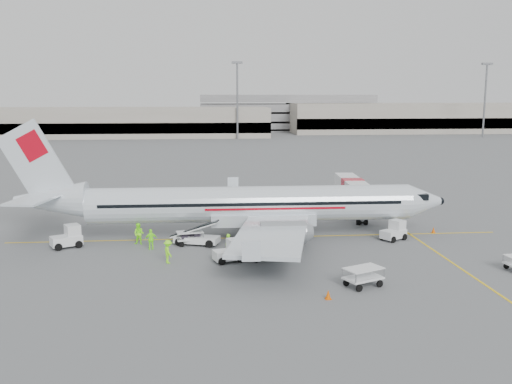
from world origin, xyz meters
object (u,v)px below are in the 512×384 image
(jet_bridge, at_px, (352,197))
(tug_fore, at_px, (393,230))
(belt_loader, at_px, (197,229))
(tug_mid, at_px, (228,251))
(tug_aft, at_px, (66,237))
(aircraft, at_px, (251,180))

(jet_bridge, xyz_separation_m, tug_fore, (0.77, -11.33, -1.04))
(belt_loader, xyz_separation_m, tug_fore, (17.19, 0.00, -0.49))
(belt_loader, bearing_deg, tug_mid, -46.76)
(tug_mid, height_order, tug_aft, tug_aft)
(jet_bridge, bearing_deg, tug_fore, -82.43)
(aircraft, height_order, tug_aft, aircraft)
(belt_loader, xyz_separation_m, tug_aft, (-10.87, 0.00, -0.41))
(jet_bridge, relative_size, tug_fore, 6.48)
(jet_bridge, bearing_deg, belt_loader, -141.72)
(jet_bridge, xyz_separation_m, tug_aft, (-27.30, -11.33, -0.96))
(aircraft, distance_m, jet_bridge, 15.24)
(tug_aft, bearing_deg, jet_bridge, -4.86)
(belt_loader, distance_m, tug_mid, 5.89)
(jet_bridge, xyz_separation_m, belt_loader, (-16.43, -11.33, -0.55))
(aircraft, height_order, jet_bridge, aircraft)
(aircraft, relative_size, tug_aft, 15.40)
(jet_bridge, relative_size, tug_mid, 6.46)
(tug_fore, distance_m, tug_aft, 28.06)
(tug_fore, height_order, tug_mid, tug_mid)
(tug_fore, bearing_deg, belt_loader, 147.61)
(tug_aft, bearing_deg, tug_mid, -49.16)
(jet_bridge, bearing_deg, tug_aft, -153.77)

